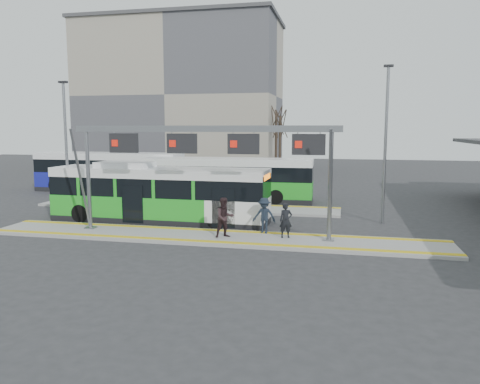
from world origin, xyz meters
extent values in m
plane|color=#2D2D30|center=(0.00, 0.00, 0.00)|extent=(120.00, 120.00, 0.00)
cube|color=gray|center=(0.00, 0.00, 0.07)|extent=(22.00, 3.00, 0.15)
cube|color=gray|center=(-4.00, 8.00, 0.07)|extent=(20.00, 3.00, 0.15)
cube|color=gold|center=(0.00, 1.15, 0.16)|extent=(22.00, 0.35, 0.02)
cube|color=gold|center=(0.00, -1.15, 0.16)|extent=(22.00, 0.35, 0.02)
cube|color=gold|center=(-4.00, 9.15, 0.16)|extent=(20.00, 0.35, 0.02)
cylinder|color=slate|center=(-6.50, 0.30, 2.67)|extent=(0.20, 0.20, 5.05)
cube|color=slate|center=(-6.50, 0.30, 0.18)|extent=(0.50, 0.50, 0.06)
cylinder|color=slate|center=(-6.50, -0.40, 2.67)|extent=(0.12, 1.46, 4.90)
cylinder|color=slate|center=(5.50, 0.30, 2.67)|extent=(0.20, 0.20, 5.05)
cube|color=slate|center=(5.50, 0.30, 0.18)|extent=(0.50, 0.50, 0.06)
cylinder|color=slate|center=(5.50, -0.40, 2.67)|extent=(0.12, 1.46, 4.90)
cube|color=slate|center=(-0.50, 0.30, 5.20)|extent=(13.00, 0.25, 0.30)
cube|color=black|center=(-4.50, 0.30, 4.50)|extent=(1.50, 0.12, 0.95)
cube|color=red|center=(-4.95, 0.23, 4.50)|extent=(0.32, 0.02, 0.32)
cube|color=black|center=(-1.50, 0.30, 4.50)|extent=(1.50, 0.12, 0.95)
cube|color=red|center=(-1.95, 0.23, 4.50)|extent=(0.32, 0.02, 0.32)
cube|color=black|center=(1.50, 0.30, 4.50)|extent=(1.50, 0.12, 0.95)
cube|color=red|center=(1.05, 0.23, 4.50)|extent=(0.32, 0.02, 0.32)
cube|color=black|center=(4.50, 0.30, 4.50)|extent=(1.50, 0.12, 0.95)
cube|color=red|center=(4.05, 0.23, 4.50)|extent=(0.32, 0.02, 0.32)
cube|color=gray|center=(-14.00, 36.00, 9.00)|extent=(24.00, 12.00, 18.00)
cube|color=#3F3F42|center=(-14.00, 36.00, 18.20)|extent=(24.50, 12.50, 0.40)
cube|color=black|center=(-3.91, 3.27, 0.18)|extent=(12.23, 2.85, 0.36)
cube|color=green|center=(-3.91, 3.27, 0.94)|extent=(12.23, 2.85, 1.17)
cube|color=black|center=(-3.91, 3.27, 2.03)|extent=(12.23, 2.77, 1.01)
cube|color=white|center=(-3.91, 3.27, 2.79)|extent=(12.23, 2.85, 0.51)
cube|color=orange|center=(2.16, 3.13, 2.69)|extent=(0.09, 1.81, 0.28)
cube|color=white|center=(-5.94, 3.31, 3.20)|extent=(3.08, 1.88, 0.30)
cylinder|color=black|center=(-8.20, 2.22, 0.51)|extent=(1.02, 0.33, 1.01)
cylinder|color=black|center=(-8.15, 4.50, 0.51)|extent=(1.02, 0.33, 1.01)
cylinder|color=black|center=(-0.29, 2.04, 0.51)|extent=(1.02, 0.33, 1.01)
cylinder|color=black|center=(-0.24, 4.33, 0.51)|extent=(1.02, 0.33, 1.01)
cube|color=black|center=(-2.11, 11.74, 0.18)|extent=(12.34, 2.96, 0.36)
cube|color=green|center=(-2.11, 11.74, 0.95)|extent=(12.34, 2.96, 1.18)
cube|color=black|center=(-2.11, 11.74, 2.05)|extent=(12.34, 2.88, 1.02)
cube|color=white|center=(-2.11, 11.74, 2.81)|extent=(12.34, 2.96, 0.51)
cylinder|color=black|center=(-6.37, 10.47, 0.51)|extent=(1.03, 0.34, 1.02)
cylinder|color=black|center=(-6.44, 12.77, 0.51)|extent=(1.03, 0.34, 1.02)
cylinder|color=black|center=(1.60, 10.69, 0.51)|extent=(1.03, 0.34, 1.02)
cylinder|color=black|center=(1.54, 13.00, 0.51)|extent=(1.03, 0.34, 1.02)
cube|color=black|center=(-12.84, 14.35, 0.19)|extent=(12.32, 2.89, 0.37)
cube|color=navy|center=(-12.84, 14.35, 0.99)|extent=(12.32, 2.89, 1.23)
cube|color=black|center=(-12.84, 14.35, 2.14)|extent=(12.32, 2.80, 1.07)
cube|color=white|center=(-12.84, 14.35, 2.94)|extent=(12.32, 2.89, 0.53)
cylinder|color=black|center=(-17.16, 13.19, 0.53)|extent=(1.07, 0.33, 1.07)
cylinder|color=black|center=(-17.12, 15.62, 0.53)|extent=(1.07, 0.33, 1.07)
cylinder|color=black|center=(-9.17, 13.09, 0.53)|extent=(1.07, 0.33, 1.07)
cylinder|color=black|center=(-9.14, 15.51, 0.53)|extent=(1.07, 0.33, 1.07)
imported|color=black|center=(3.51, 0.36, 0.97)|extent=(0.69, 0.56, 1.63)
imported|color=black|center=(0.71, -0.16, 1.09)|extent=(1.16, 1.10, 1.88)
imported|color=#19212D|center=(2.37, 1.07, 1.02)|extent=(1.17, 0.74, 1.74)
cylinder|color=#382B21|center=(-0.64, 29.48, 3.27)|extent=(0.28, 0.28, 6.54)
cylinder|color=#382B21|center=(-1.38, 31.76, 3.50)|extent=(0.28, 0.28, 7.01)
cylinder|color=#382B21|center=(-25.94, 32.87, 3.20)|extent=(0.28, 0.28, 6.41)
cylinder|color=slate|center=(-9.82, 3.67, 3.92)|extent=(0.16, 0.16, 7.85)
cube|color=black|center=(-9.82, 3.67, 7.85)|extent=(0.50, 0.25, 0.12)
cylinder|color=slate|center=(8.25, 5.51, 4.25)|extent=(0.16, 0.16, 8.49)
cube|color=black|center=(8.25, 5.51, 8.49)|extent=(0.50, 0.25, 0.12)
camera|label=1|loc=(6.00, -20.96, 5.25)|focal=35.00mm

